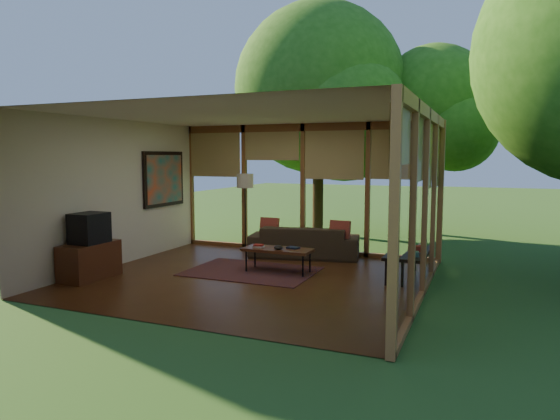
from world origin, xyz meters
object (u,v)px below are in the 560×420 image
at_px(sofa, 304,241).
at_px(media_cabinet, 90,261).
at_px(floor_lamp, 245,185).
at_px(television, 89,228).
at_px(coffee_table, 278,250).
at_px(side_console, 408,254).

bearing_deg(sofa, media_cabinet, 37.35).
relative_size(media_cabinet, floor_lamp, 0.61).
height_order(media_cabinet, television, television).
bearing_deg(sofa, coffee_table, 79.68).
distance_m(floor_lamp, side_console, 3.97).
xyz_separation_m(floor_lamp, side_console, (3.63, -1.26, -1.00)).
distance_m(sofa, side_console, 2.41).
xyz_separation_m(television, coffee_table, (2.69, 1.61, -0.46)).
bearing_deg(side_console, sofa, 155.13).
bearing_deg(side_console, media_cabinet, -157.21).
distance_m(coffee_table, side_console, 2.20).
xyz_separation_m(television, floor_lamp, (1.22, 3.31, 0.56)).
bearing_deg(side_console, coffee_table, -168.68).
height_order(media_cabinet, floor_lamp, floor_lamp).
height_order(media_cabinet, side_console, media_cabinet).
bearing_deg(floor_lamp, media_cabinet, -110.52).
bearing_deg(floor_lamp, television, -110.22).
distance_m(media_cabinet, coffee_table, 3.16).
bearing_deg(coffee_table, sofa, 91.04).
bearing_deg(media_cabinet, sofa, 48.71).
bearing_deg(coffee_table, television, -149.05).
xyz_separation_m(media_cabinet, television, (0.02, 0.00, 0.55)).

